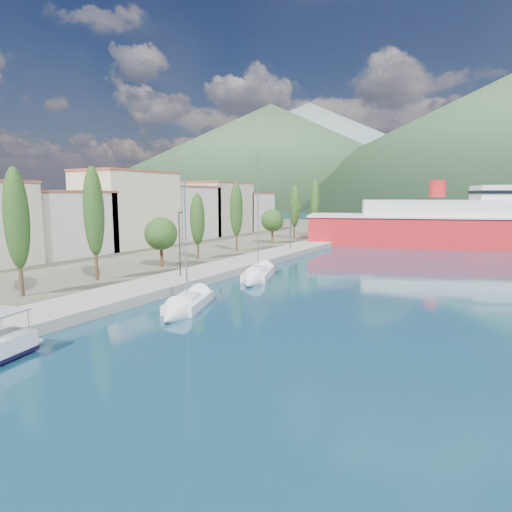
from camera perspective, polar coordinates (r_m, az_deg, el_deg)
The scene contains 9 objects.
ground at distance 137.18m, azimuth 22.49°, elevation 3.99°, with size 1400.00×1400.00×0.00m, color #12384C.
quay at distance 49.91m, azimuth -2.18°, elevation -1.11°, with size 5.00×88.00×0.80m, color gray.
land_strip at distance 82.75m, azimuth -21.27°, elevation 1.98°, with size 70.00×148.00×0.70m, color #565644.
town_buildings at distance 72.05m, azimuth -13.32°, elevation 5.65°, with size 9.20×69.20×11.30m.
tree_row at distance 57.43m, azimuth -3.70°, elevation 5.42°, with size 3.60×61.52×10.77m.
lamp_posts at distance 41.13m, azimuth -9.76°, elevation 1.98°, with size 0.15×48.67×6.06m.
sailboat_near at distance 31.32m, azimuth -10.07°, elevation -7.00°, with size 4.75×8.05×11.10m.
sailboat_mid at distance 42.17m, azimuth -0.19°, elevation -2.93°, with size 5.29×9.50×13.26m.
ferry at distance 79.57m, azimuth 28.59°, elevation 3.58°, with size 58.57×28.70×11.43m.
Camera 1 is at (16.97, -15.87, 8.40)m, focal length 30.00 mm.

